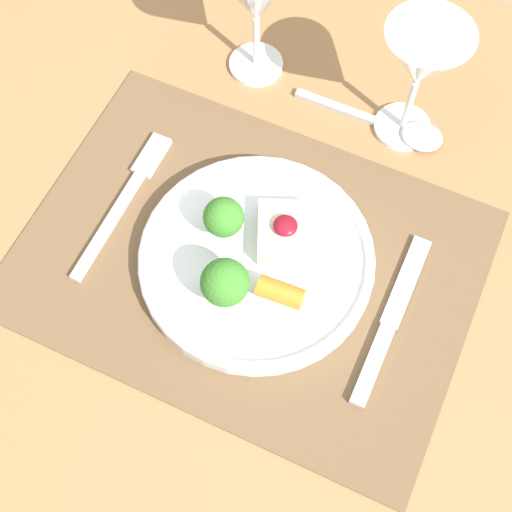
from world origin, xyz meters
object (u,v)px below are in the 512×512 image
spoon (404,130)px  wine_glass_near (422,63)px  fork (128,194)px  knife (387,330)px  dinner_plate (255,258)px

spoon → wine_glass_near: wine_glass_near is taller
fork → spoon: size_ratio=1.09×
fork → wine_glass_near: size_ratio=1.26×
knife → wine_glass_near: 0.28m
wine_glass_near → dinner_plate: bearing=-109.4°
spoon → wine_glass_near: (-0.00, 0.01, 0.11)m
dinner_plate → knife: (0.15, -0.01, -0.01)m
spoon → fork: bearing=-144.3°
dinner_plate → knife: dinner_plate is taller
fork → knife: (0.32, -0.03, -0.00)m
dinner_plate → wine_glass_near: wine_glass_near is taller
fork → wine_glass_near: wine_glass_near is taller
wine_glass_near → knife: bearing=-73.9°
fork → knife: 0.32m
dinner_plate → fork: size_ratio=1.26×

